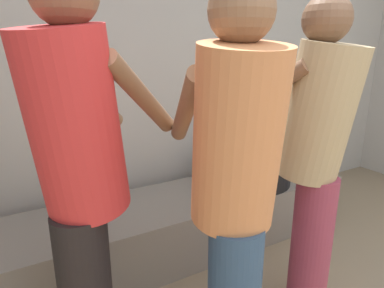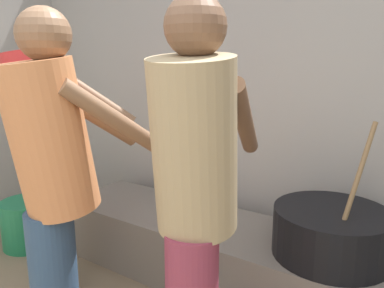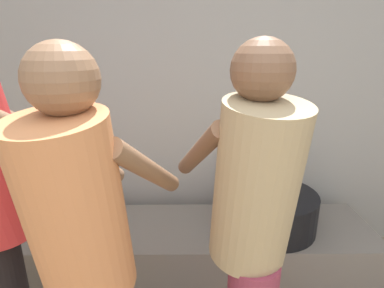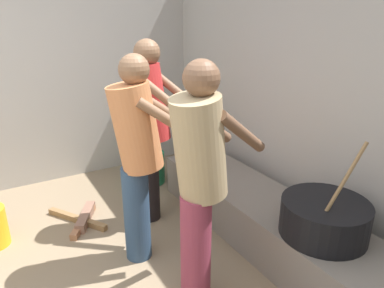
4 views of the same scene
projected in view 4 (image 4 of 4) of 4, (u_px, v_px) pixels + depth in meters
name	position (u px, v px, depth m)	size (l,w,h in m)	color
block_enclosure_rear	(348.00, 103.00, 2.67)	(5.19, 0.20, 2.37)	#ADA8A0
hearth_ledge	(266.00, 220.00, 2.95)	(2.48, 0.60, 0.39)	slate
cooking_pot_main	(324.00, 218.00, 2.39)	(0.59, 0.59, 0.70)	black
cook_in_red_shirt	(149.00, 123.00, 3.03)	(0.72, 0.68, 1.64)	black
cook_in_tan_shirt	(200.00, 174.00, 2.12)	(0.50, 0.73, 1.59)	#8C3347
cook_in_orange_shirt	(138.00, 150.00, 2.52)	(0.52, 0.73, 1.58)	navy
bucket_green_plastic	(148.00, 167.00, 4.03)	(0.37, 0.37, 0.36)	#1E7A4C
firewood_pile	(83.00, 219.00, 3.27)	(0.61, 0.42, 0.08)	olive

